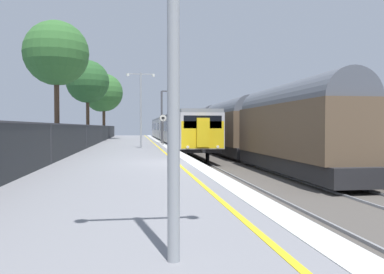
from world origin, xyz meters
TOP-DOWN VIEW (x-y plane):
  - ground at (2.64, 0.00)m, footprint 17.40×110.00m
  - commuter_train_at_platform at (2.10, 28.17)m, footprint 2.83×41.67m
  - freight_train_adjacent_track at (6.10, 16.45)m, footprint 2.60×39.62m
  - signal_gantry at (0.63, 19.47)m, footprint 1.10×0.24m
  - speed_limit_sign at (0.25, 16.33)m, footprint 0.59×0.08m
  - platform_lamp_mid at (-1.66, 11.76)m, footprint 2.00×0.20m
  - platform_back_fence at (-5.45, -0.00)m, footprint 0.07×99.00m
  - background_tree_left at (-7.23, 10.98)m, footprint 4.32×4.32m
  - background_tree_centre at (-6.09, 34.33)m, footprint 4.79×4.79m
  - background_tree_right at (-6.96, 26.10)m, footprint 4.49×4.49m

SIDE VIEW (x-z plane):
  - ground at x=2.64m, z-range -1.21..0.00m
  - platform_back_fence at x=-5.45m, z-range 0.04..1.71m
  - commuter_train_at_platform at x=2.10m, z-range -0.64..3.17m
  - freight_train_adjacent_track at x=6.10m, z-range -0.78..3.99m
  - speed_limit_sign at x=0.25m, z-range 0.36..2.91m
  - signal_gantry at x=0.63m, z-range 0.61..5.45m
  - platform_lamp_mid at x=-1.66m, z-range 0.50..5.88m
  - background_tree_centre at x=-6.09m, z-range 1.54..9.81m
  - background_tree_right at x=-6.96m, z-range 1.90..10.44m
  - background_tree_left at x=-7.23m, z-range 2.00..10.63m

